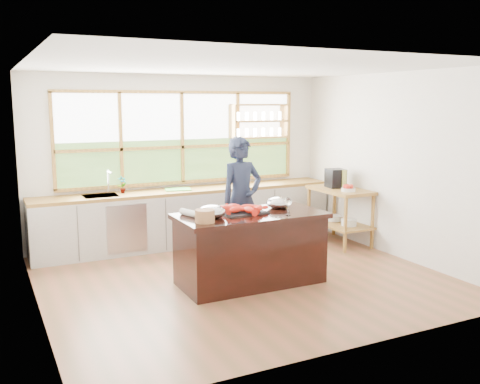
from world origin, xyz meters
TOP-DOWN VIEW (x-y plane):
  - ground_plane at (0.00, 0.00)m, footprint 5.00×5.00m
  - room_shell at (0.02, 0.51)m, footprint 5.02×4.52m
  - back_counter at (-0.02, 1.94)m, footprint 4.90×0.63m
  - right_shelf_unit at (2.19, 0.89)m, footprint 0.62×1.10m
  - island at (0.00, -0.20)m, footprint 1.85×0.90m
  - cook at (0.34, 0.74)m, footprint 0.70×0.50m
  - potted_plant at (-1.05, 2.00)m, footprint 0.16×0.14m
  - cutting_board at (-0.19, 1.94)m, footprint 0.46×0.38m
  - espresso_machine at (2.19, 1.03)m, footprint 0.30×0.32m
  - wine_bottle at (2.24, 0.87)m, footprint 0.08×0.08m
  - fruit_bowl at (2.14, 0.63)m, footprint 0.22×0.22m
  - slate_board at (-0.07, -0.12)m, footprint 0.58×0.44m
  - lobster_pile at (-0.08, -0.14)m, footprint 0.55×0.48m
  - mixing_bowl_left at (-0.53, -0.21)m, footprint 0.33×0.33m
  - mixing_bowl_right at (0.49, -0.04)m, footprint 0.31×0.31m
  - wine_glass at (0.37, -0.49)m, footprint 0.08×0.08m
  - wicker_basket at (-0.70, -0.41)m, footprint 0.23×0.23m
  - parchment_roll at (-0.74, -0.01)m, footprint 0.16×0.31m

SIDE VIEW (x-z plane):
  - ground_plane at x=0.00m, z-range 0.00..0.00m
  - island at x=0.00m, z-range 0.00..0.90m
  - back_counter at x=-0.02m, z-range 0.00..0.90m
  - right_shelf_unit at x=2.19m, z-range 0.15..1.05m
  - cook at x=0.34m, z-range 0.00..1.79m
  - cutting_board at x=-0.19m, z-range 0.90..0.91m
  - slate_board at x=-0.07m, z-range 0.90..0.92m
  - parchment_roll at x=-0.74m, z-range 0.90..0.98m
  - fruit_bowl at x=2.14m, z-range 0.89..1.00m
  - lobster_pile at x=-0.08m, z-range 0.92..1.00m
  - mixing_bowl_right at x=0.49m, z-range 0.89..1.04m
  - mixing_bowl_left at x=-0.53m, z-range 0.89..1.05m
  - wicker_basket at x=-0.70m, z-range 0.90..1.05m
  - potted_plant at x=-1.05m, z-range 0.90..1.17m
  - wine_bottle at x=2.24m, z-range 0.90..1.20m
  - espresso_machine at x=2.19m, z-range 0.90..1.20m
  - wine_glass at x=0.37m, z-range 0.95..1.17m
  - room_shell at x=0.02m, z-range 0.40..3.11m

